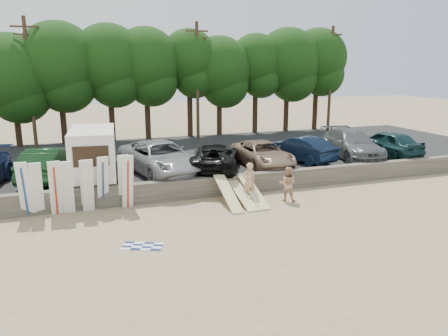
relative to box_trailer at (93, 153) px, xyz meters
The scene contains 30 objects.
ground 8.68m from the box_trailer, 38.12° to the right, with size 120.00×120.00×0.00m, color tan.
seawall 7.16m from the box_trailer, 18.27° to the right, with size 44.00×0.50×1.00m, color #6B6356.
parking_lot 8.68m from the box_trailer, 38.88° to the left, with size 44.00×14.50×0.70m, color #282828.
treeline 14.05m from the box_trailer, 68.20° to the left, with size 33.32×6.12×9.00m.
utility_poles 14.19m from the box_trailer, 51.53° to the left, with size 25.80×0.26×9.00m.
box_trailer is the anchor object (origin of this frame).
car_1 2.71m from the box_trailer, 148.50° to the left, with size 1.78×5.09×1.68m, color #123316.
car_2 3.63m from the box_trailer, 10.16° to the left, with size 2.89×6.27×1.74m, color #939498.
car_3 6.53m from the box_trailer, ahead, with size 2.53×5.49×1.53m, color black.
car_4 9.55m from the box_trailer, ahead, with size 2.39×5.18×1.44m, color #95765F.
car_5 12.35m from the box_trailer, ahead, with size 1.64×4.70×1.55m, color black.
car_6 15.96m from the box_trailer, ahead, with size 2.41×5.93×1.72m, color #55595B.
car_7 18.46m from the box_trailer, ahead, with size 1.97×4.89×1.67m, color #123233.
surfboard_upright_0 4.13m from the box_trailer, 139.55° to the right, with size 0.50×0.06×2.60m, color white.
surfboard_upright_1 3.84m from the box_trailer, 133.63° to the right, with size 0.50×0.06×2.60m, color white.
surfboard_upright_2 3.44m from the box_trailer, 123.18° to the right, with size 0.50×0.06×2.60m, color white.
surfboard_upright_3 3.25m from the box_trailer, 115.04° to the right, with size 0.50×0.06×2.60m, color white.
surfboard_upright_4 2.91m from the box_trailer, 100.99° to the right, with size 0.50×0.06×2.60m, color white.
surfboard_upright_5 3.00m from the box_trailer, 99.25° to the right, with size 0.50×0.06×2.60m, color white.
surfboard_upright_6 2.72m from the box_trailer, 85.18° to the right, with size 0.50×0.06×2.60m, color white.
surfboard_upright_7 3.20m from the box_trailer, 64.83° to the right, with size 0.50×0.06×2.60m, color white.
surfboard_upright_8 2.94m from the box_trailer, 65.67° to the right, with size 0.50×0.06×2.60m, color white.
surfboard_low_0 7.17m from the box_trailer, 33.30° to the right, with size 0.56×3.00×0.07m, color beige.
surfboard_low_1 7.79m from the box_trailer, 29.65° to the right, with size 0.56×3.00×0.07m, color beige.
surfboard_low_2 8.27m from the box_trailer, 27.64° to the right, with size 0.56×3.00×0.07m, color beige.
beachgoer_a 7.97m from the box_trailer, 26.87° to the right, with size 0.70×0.46×1.92m, color tan.
beachgoer_b 9.83m from the box_trailer, 25.44° to the right, with size 0.83×0.65×1.71m, color tan.
cooler 8.00m from the box_trailer, 24.14° to the right, with size 0.38×0.30×0.32m, color #227D46.
gear_bag 8.47m from the box_trailer, 23.63° to the right, with size 0.30×0.25×0.22m, color orange.
beach_towel 7.77m from the box_trailer, 80.81° to the right, with size 1.50×1.50×0.00m, color white.
Camera 1 is at (-7.55, -17.32, 6.55)m, focal length 35.00 mm.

